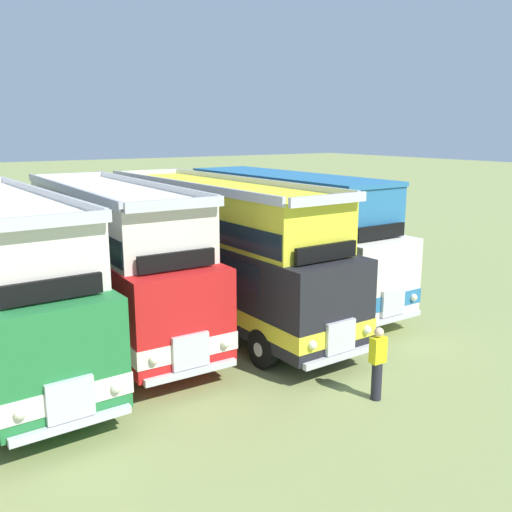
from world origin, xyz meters
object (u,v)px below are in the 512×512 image
object	(u,v)px
bus_sixth_in_row	(0,275)
bus_seventh_in_row	(112,255)
bus_eighth_in_row	(216,246)
bus_ninth_in_row	(287,231)
marshal_person	(377,363)

from	to	relation	value
bus_sixth_in_row	bus_seventh_in_row	distance (m)	3.32
bus_eighth_in_row	bus_ninth_in_row	size ratio (longest dim) A/B	1.15
bus_seventh_in_row	marshal_person	bearing A→B (deg)	-66.42
bus_sixth_in_row	marshal_person	size ratio (longest dim) A/B	6.24
bus_sixth_in_row	bus_ninth_in_row	distance (m)	9.72
bus_eighth_in_row	bus_ninth_in_row	bearing A→B (deg)	9.77
bus_sixth_in_row	bus_eighth_in_row	distance (m)	6.46
bus_sixth_in_row	bus_eighth_in_row	size ratio (longest dim) A/B	0.93
marshal_person	bus_eighth_in_row	bearing A→B (deg)	91.24
bus_seventh_in_row	bus_eighth_in_row	distance (m)	3.28
bus_seventh_in_row	bus_eighth_in_row	bearing A→B (deg)	-10.47
bus_ninth_in_row	bus_sixth_in_row	bearing A→B (deg)	-175.76
bus_sixth_in_row	marshal_person	xyz separation A→B (m)	(6.62, -6.99, -1.47)
bus_seventh_in_row	bus_ninth_in_row	bearing A→B (deg)	-0.36
bus_eighth_in_row	marshal_person	distance (m)	7.30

